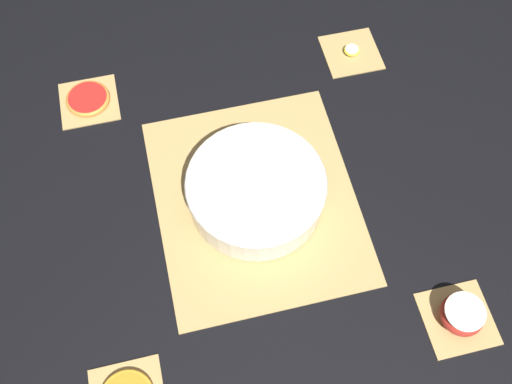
# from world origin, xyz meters

# --- Properties ---
(ground_plane) EXTENTS (6.00, 6.00, 0.00)m
(ground_plane) POSITION_xyz_m (0.00, 0.00, 0.00)
(ground_plane) COLOR black
(bamboo_mat_center) EXTENTS (0.46, 0.39, 0.01)m
(bamboo_mat_center) POSITION_xyz_m (-0.00, 0.00, 0.00)
(bamboo_mat_center) COLOR tan
(bamboo_mat_center) RESTS_ON ground_plane
(coaster_mat_near_left) EXTENTS (0.12, 0.12, 0.01)m
(coaster_mat_near_left) POSITION_xyz_m (-0.31, -0.30, 0.00)
(coaster_mat_near_left) COLOR tan
(coaster_mat_near_left) RESTS_ON ground_plane
(coaster_mat_far_left) EXTENTS (0.12, 0.12, 0.01)m
(coaster_mat_far_left) POSITION_xyz_m (-0.31, 0.30, 0.00)
(coaster_mat_far_left) COLOR tan
(coaster_mat_far_left) RESTS_ON ground_plane
(coaster_mat_far_right) EXTENTS (0.12, 0.12, 0.01)m
(coaster_mat_far_right) POSITION_xyz_m (0.31, 0.30, 0.00)
(coaster_mat_far_right) COLOR tan
(coaster_mat_far_right) RESTS_ON ground_plane
(fruit_salad_bowl) EXTENTS (0.27, 0.27, 0.07)m
(fruit_salad_bowl) POSITION_xyz_m (-0.00, -0.00, 0.05)
(fruit_salad_bowl) COLOR silver
(fruit_salad_bowl) RESTS_ON bamboo_mat_center
(apple_half) EXTENTS (0.08, 0.08, 0.04)m
(apple_half) POSITION_xyz_m (0.31, 0.30, 0.03)
(apple_half) COLOR #B72D23
(apple_half) RESTS_ON coaster_mat_far_right
(banana_coin_single) EXTENTS (0.04, 0.04, 0.01)m
(banana_coin_single) POSITION_xyz_m (-0.31, 0.30, 0.01)
(banana_coin_single) COLOR beige
(banana_coin_single) RESTS_ON coaster_mat_far_left
(grapefruit_slice) EXTENTS (0.09, 0.09, 0.01)m
(grapefruit_slice) POSITION_xyz_m (-0.31, -0.30, 0.01)
(grapefruit_slice) COLOR #B2231E
(grapefruit_slice) RESTS_ON coaster_mat_near_left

